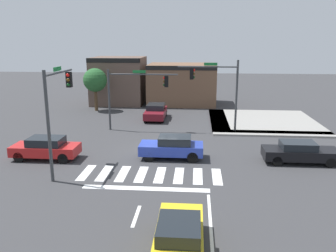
% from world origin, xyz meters
% --- Properties ---
extents(ground_plane, '(120.00, 120.00, 0.00)m').
position_xyz_m(ground_plane, '(0.00, 0.00, 0.00)').
color(ground_plane, '#353538').
extents(crosswalk_near, '(8.27, 2.54, 0.01)m').
position_xyz_m(crosswalk_near, '(-0.00, -4.50, 0.00)').
color(crosswalk_near, silver).
rests_on(crosswalk_near, ground_plane).
extents(bike_detector_marking, '(1.14, 1.14, 0.01)m').
position_xyz_m(bike_detector_marking, '(1.71, -8.95, 0.00)').
color(bike_detector_marking, yellow).
rests_on(bike_detector_marking, ground_plane).
extents(curb_corner_northeast, '(10.00, 10.60, 0.15)m').
position_xyz_m(curb_corner_northeast, '(8.49, 9.42, 0.07)').
color(curb_corner_northeast, gray).
rests_on(curb_corner_northeast, ground_plane).
extents(storefront_row, '(14.85, 6.09, 5.65)m').
position_xyz_m(storefront_row, '(-2.73, 18.93, 2.63)').
color(storefront_row, brown).
rests_on(storefront_row, ground_plane).
extents(traffic_signal_northeast, '(5.03, 0.32, 6.08)m').
position_xyz_m(traffic_signal_northeast, '(4.27, 5.87, 4.13)').
color(traffic_signal_northeast, '#383A3D').
rests_on(traffic_signal_northeast, ground_plane).
extents(traffic_signal_northwest, '(5.99, 0.32, 5.27)m').
position_xyz_m(traffic_signal_northwest, '(-2.59, 5.71, 3.71)').
color(traffic_signal_northwest, '#383A3D').
rests_on(traffic_signal_northwest, ground_plane).
extents(traffic_signal_southwest, '(0.32, 4.14, 6.20)m').
position_xyz_m(traffic_signal_southwest, '(-5.33, -4.44, 4.27)').
color(traffic_signal_southwest, '#383A3D').
rests_on(traffic_signal_southwest, ground_plane).
extents(car_blue, '(4.19, 1.78, 1.51)m').
position_xyz_m(car_blue, '(1.05, -1.45, 0.78)').
color(car_blue, '#23389E').
rests_on(car_blue, ground_plane).
extents(car_maroon, '(1.92, 4.50, 1.47)m').
position_xyz_m(car_maroon, '(-1.41, 10.29, 0.75)').
color(car_maroon, maroon).
rests_on(car_maroon, ground_plane).
extents(car_black, '(4.73, 1.74, 1.38)m').
position_xyz_m(car_black, '(9.27, -1.66, 0.70)').
color(car_black, black).
rests_on(car_black, ground_plane).
extents(car_yellow, '(1.73, 4.46, 1.46)m').
position_xyz_m(car_yellow, '(2.07, -12.35, 0.74)').
color(car_yellow, gold).
rests_on(car_yellow, ground_plane).
extents(car_red, '(4.32, 1.79, 1.47)m').
position_xyz_m(car_red, '(-7.26, -2.26, 0.76)').
color(car_red, red).
rests_on(car_red, ground_plane).
extents(roadside_tree, '(2.58, 2.58, 4.69)m').
position_xyz_m(roadside_tree, '(-8.50, 14.00, 3.36)').
color(roadside_tree, '#4C3823').
rests_on(roadside_tree, ground_plane).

